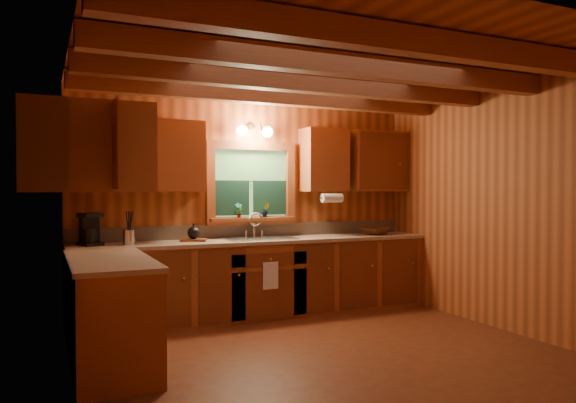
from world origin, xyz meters
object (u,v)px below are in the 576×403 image
Objects in this scene: sink at (259,243)px; wicker_basket at (375,231)px; coffee_maker at (90,229)px; cutting_board at (194,240)px.

sink is 2.27× the size of wicker_basket.
sink is 1.56m from wicker_basket.
wicker_basket is (3.41, -0.11, -0.12)m from coffee_maker.
cutting_board is (-0.77, 0.04, 0.06)m from sink.
cutting_board is at bearing -24.53° from coffee_maker.
sink is 1.87m from coffee_maker.
coffee_maker is at bearing 178.47° from sink.
wicker_basket is at bearing 17.61° from cutting_board.
coffee_maker is at bearing 178.09° from wicker_basket.
wicker_basket is at bearing -2.37° from sink.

